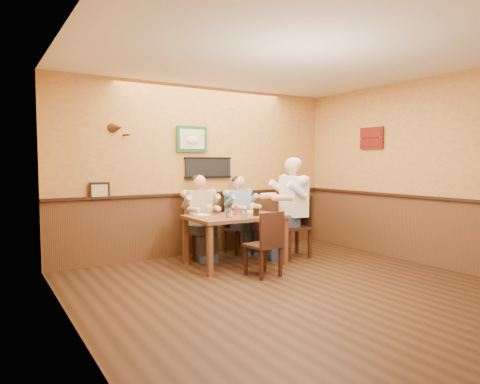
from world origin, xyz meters
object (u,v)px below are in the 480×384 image
Objects in this scene: water_glass_left at (228,213)px; water_glass_mid at (244,213)px; chair_back_left at (199,232)px; chair_right_end at (293,226)px; diner_blue_polo at (238,218)px; diner_white_elder at (293,212)px; salt_shaker at (231,213)px; diner_tan_shirt at (199,221)px; cola_tumbler at (256,212)px; chair_near_side at (263,244)px; dining_table at (235,221)px; hot_sauce_bottle at (236,210)px; pepper_shaker at (230,213)px; chair_back_right at (238,229)px.

water_glass_left is 0.23m from water_glass_mid.
chair_back_left is at bearing 104.69° from water_glass_mid.
chair_right_end is 0.86× the size of diner_blue_polo.
diner_white_elder is 1.19m from salt_shaker.
cola_tumbler is (0.49, -0.90, 0.21)m from diner_tan_shirt.
chair_near_side is at bearing -113.98° from diner_blue_polo.
chair_near_side reaches higher than chair_back_left.
chair_right_end is at bearing 6.38° from water_glass_left.
chair_near_side is at bearing -75.00° from diner_tan_shirt.
chair_back_left is at bearing 112.37° from dining_table.
salt_shaker is (-0.14, -0.10, -0.04)m from hot_sauce_bottle.
chair_right_end is 1.18m from water_glass_mid.
diner_tan_shirt is at bearing 102.88° from salt_shaker.
cola_tumbler is 0.32m from hot_sauce_bottle.
chair_back_left is at bearing -84.56° from chair_near_side.
diner_tan_shirt reaches higher than diner_blue_polo.
chair_back_left is 7.02× the size of cola_tumbler.
diner_white_elder is at bearing 6.38° from water_glass_left.
cola_tumbler is 0.39m from pepper_shaker.
diner_blue_polo reaches higher than chair_right_end.
hot_sauce_bottle is at bearing -128.58° from chair_back_right.
chair_near_side is 10.64× the size of pepper_shaker.
chair_back_right is 6.65× the size of water_glass_mid.
chair_near_side is at bearing -93.47° from hot_sauce_bottle.
water_glass_left is (-1.31, -0.15, 0.31)m from chair_right_end.
diner_blue_polo is 1.02m from cola_tumbler.
chair_back_left is 1.10m from cola_tumbler.
cola_tumbler is (0.49, -0.90, 0.39)m from chair_back_left.
chair_back_right is at bearing 56.53° from hot_sauce_bottle.
salt_shaker is 0.02m from pepper_shaker.
chair_right_end is at bearing -152.07° from chair_near_side.
cola_tumbler is at bearing -6.16° from water_glass_left.
dining_table is 0.35m from cola_tumbler.
diner_tan_shirt is (-0.76, -0.05, 0.19)m from chair_back_right.
hot_sauce_bottle is 0.18m from salt_shaker.
hot_sauce_bottle is (-0.19, 0.27, 0.02)m from cola_tumbler.
pepper_shaker is at bearing 155.01° from cola_tumbler.
chair_right_end is 1.54m from diner_tan_shirt.
diner_blue_polo reaches higher than water_glass_left.
diner_white_elder is at bearing 12.72° from cola_tumbler.
chair_right_end reaches higher than pepper_shaker.
diner_white_elder is (0.60, -0.76, 0.14)m from diner_blue_polo.
chair_back_left is at bearing -110.23° from diner_white_elder.
chair_back_left is at bearing 178.86° from chair_back_right.
cola_tumbler reaches higher than chair_back_left.
water_glass_left is 1.65× the size of salt_shaker.
water_glass_left reaches higher than water_glass_mid.
chair_back_right reaches higher than dining_table.
chair_back_right is 0.68× the size of diner_tan_shirt.
diner_white_elder is (1.08, -0.03, 0.07)m from dining_table.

